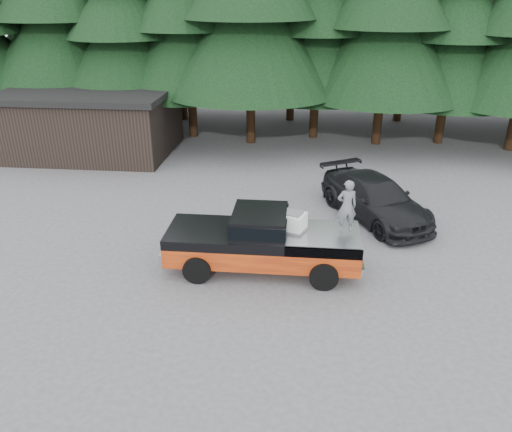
# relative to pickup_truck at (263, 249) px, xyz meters

# --- Properties ---
(ground) EXTENTS (120.00, 120.00, 0.00)m
(ground) POSITION_rel_pickup_truck_xyz_m (-0.88, -0.70, -0.67)
(ground) COLOR #4A4A4C
(ground) RESTS_ON ground
(pickup_truck) EXTENTS (6.00, 2.04, 1.33)m
(pickup_truck) POSITION_rel_pickup_truck_xyz_m (0.00, 0.00, 0.00)
(pickup_truck) COLOR #D64B0E
(pickup_truck) RESTS_ON ground
(truck_cab) EXTENTS (1.66, 1.90, 0.59)m
(truck_cab) POSITION_rel_pickup_truck_xyz_m (-0.10, 0.00, 0.96)
(truck_cab) COLOR black
(truck_cab) RESTS_ON pickup_truck
(air_compressor) EXTENTS (0.93, 0.86, 0.52)m
(air_compressor) POSITION_rel_pickup_truck_xyz_m (0.87, 0.09, 0.92)
(air_compressor) COLOR silver
(air_compressor) RESTS_ON pickup_truck
(man_on_bed) EXTENTS (0.66, 0.50, 1.62)m
(man_on_bed) POSITION_rel_pickup_truck_xyz_m (2.45, 0.17, 1.48)
(man_on_bed) COLOR #585D60
(man_on_bed) RESTS_ON pickup_truck
(parked_car) EXTENTS (4.48, 5.70, 1.54)m
(parked_car) POSITION_rel_pickup_truck_xyz_m (3.87, 4.19, 0.11)
(parked_car) COLOR black
(parked_car) RESTS_ON ground
(utility_building) EXTENTS (8.40, 6.40, 3.30)m
(utility_building) POSITION_rel_pickup_truck_xyz_m (-9.88, 11.30, 1.00)
(utility_building) COLOR black
(utility_building) RESTS_ON ground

